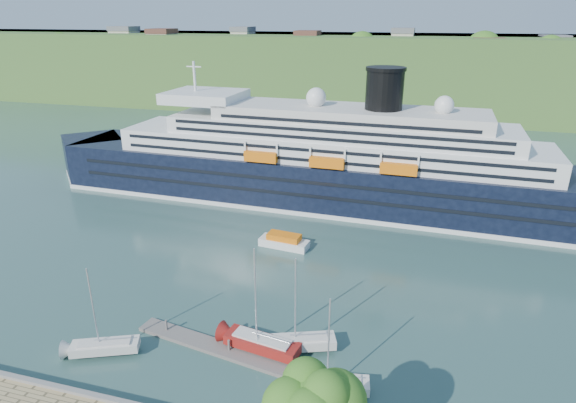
# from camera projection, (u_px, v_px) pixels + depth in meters

# --- Properties ---
(far_hillside) EXTENTS (400.00, 50.00, 24.00)m
(far_hillside) POSITION_uv_depth(u_px,v_px,m) (371.00, 72.00, 164.37)
(far_hillside) COLOR #3D6026
(far_hillside) RESTS_ON ground
(cruise_ship) EXTENTS (102.76, 17.89, 22.99)m
(cruise_ship) POSITION_uv_depth(u_px,v_px,m) (315.00, 136.00, 79.55)
(cruise_ship) COLOR black
(cruise_ship) RESTS_ON ground
(floating_pontoon) EXTENTS (16.80, 4.81, 0.37)m
(floating_pontoon) POSITION_uv_depth(u_px,v_px,m) (213.00, 346.00, 46.71)
(floating_pontoon) COLOR slate
(floating_pontoon) RESTS_ON ground
(sailboat_white_near) EXTENTS (7.11, 4.47, 8.93)m
(sailboat_white_near) POSITION_uv_depth(u_px,v_px,m) (100.00, 315.00, 44.24)
(sailboat_white_near) COLOR silver
(sailboat_white_near) RESTS_ON ground
(sailboat_red) EXTENTS (8.41, 3.51, 10.54)m
(sailboat_red) POSITION_uv_depth(u_px,v_px,m) (261.00, 306.00, 44.17)
(sailboat_red) COLOR maroon
(sailboat_red) RESTS_ON ground
(sailboat_white_far) EXTENTS (7.66, 4.53, 9.57)m
(sailboat_white_far) POSITION_uv_depth(u_px,v_px,m) (301.00, 308.00, 44.66)
(sailboat_white_far) COLOR silver
(sailboat_white_far) RESTS_ON ground
(tender_launch) EXTENTS (7.21, 3.18, 1.93)m
(tender_launch) POSITION_uv_depth(u_px,v_px,m) (284.00, 240.00, 66.79)
(tender_launch) COLOR orange
(tender_launch) RESTS_ON ground
(sailboat_extra) EXTENTS (7.07, 3.01, 8.85)m
(sailboat_extra) POSITION_uv_depth(u_px,v_px,m) (334.00, 350.00, 39.71)
(sailboat_extra) COLOR silver
(sailboat_extra) RESTS_ON ground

